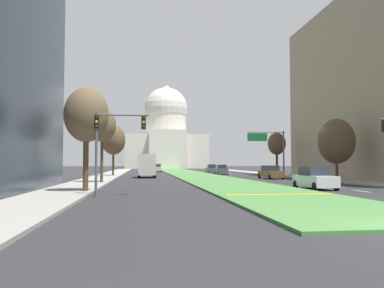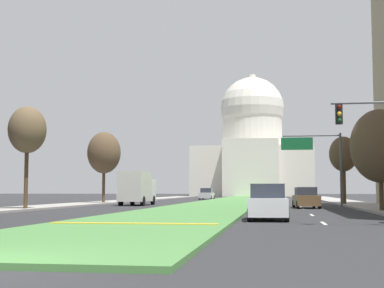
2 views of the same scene
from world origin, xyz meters
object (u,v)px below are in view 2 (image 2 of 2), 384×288
(capitol_building, at_px, (252,147))
(box_truck_delivery, at_px, (137,188))
(overhead_guide_sign, at_px, (318,154))
(sedan_distant, at_px, (272,196))
(street_tree_left_far, at_px, (104,153))
(sedan_lead_stopped, at_px, (267,203))
(street_tree_right_far, at_px, (343,155))
(sedan_far_horizon, at_px, (272,195))
(street_tree_right_mid, at_px, (380,146))
(sedan_midblock, at_px, (306,198))
(sedan_very_far, at_px, (207,194))
(street_tree_left_mid, at_px, (27,130))

(capitol_building, xyz_separation_m, box_truck_delivery, (-7.68, -84.63, -10.25))
(overhead_guide_sign, height_order, sedan_distant, overhead_guide_sign)
(capitol_building, distance_m, box_truck_delivery, 85.60)
(street_tree_left_far, bearing_deg, sedan_lead_stopped, -59.22)
(street_tree_right_far, relative_size, sedan_far_horizon, 1.56)
(street_tree_right_mid, distance_m, sedan_midblock, 10.31)
(street_tree_right_far, xyz_separation_m, box_truck_delivery, (-19.78, -3.08, -3.23))
(capitol_building, bearing_deg, sedan_far_horizon, -85.44)
(sedan_lead_stopped, distance_m, sedan_very_far, 59.56)
(sedan_lead_stopped, distance_m, sedan_midblock, 18.95)
(sedan_lead_stopped, height_order, box_truck_delivery, box_truck_delivery)
(street_tree_left_far, height_order, sedan_very_far, street_tree_left_far)
(overhead_guide_sign, height_order, sedan_far_horizon, overhead_guide_sign)
(street_tree_left_far, xyz_separation_m, sedan_very_far, (7.56, 28.81, -4.62))
(sedan_midblock, distance_m, sedan_far_horizon, 26.66)
(sedan_lead_stopped, xyz_separation_m, sedan_far_horizon, (-0.04, 45.24, -0.02))
(street_tree_right_mid, bearing_deg, street_tree_left_far, 141.71)
(sedan_distant, height_order, box_truck_delivery, box_truck_delivery)
(street_tree_right_far, xyz_separation_m, sedan_far_horizon, (-6.98, 17.44, -4.10))
(sedan_lead_stopped, distance_m, sedan_distant, 36.14)
(street_tree_right_far, bearing_deg, box_truck_delivery, -171.14)
(street_tree_right_far, relative_size, sedan_lead_stopped, 1.55)
(capitol_building, relative_size, street_tree_left_mid, 3.97)
(street_tree_left_mid, distance_m, sedan_distant, 31.56)
(sedan_distant, bearing_deg, street_tree_left_mid, -123.97)
(street_tree_right_far, xyz_separation_m, sedan_lead_stopped, (-6.95, -27.79, -4.07))
(sedan_distant, relative_size, sedan_very_far, 0.99)
(street_tree_left_mid, relative_size, sedan_midblock, 1.64)
(street_tree_right_mid, distance_m, sedan_very_far, 51.73)
(street_tree_left_mid, distance_m, sedan_far_horizon, 39.35)
(street_tree_right_mid, relative_size, sedan_midblock, 1.48)
(street_tree_right_far, relative_size, sedan_distant, 1.47)
(sedan_lead_stopped, bearing_deg, sedan_midblock, 81.37)
(street_tree_right_mid, relative_size, street_tree_left_far, 0.88)
(street_tree_right_mid, xyz_separation_m, sedan_very_far, (-17.46, 48.56, -3.54))
(street_tree_left_far, relative_size, sedan_far_horizon, 1.80)
(street_tree_left_far, height_order, sedan_lead_stopped, street_tree_left_far)
(street_tree_left_far, height_order, box_truck_delivery, street_tree_left_far)
(street_tree_right_mid, bearing_deg, sedan_far_horizon, 101.69)
(street_tree_right_far, height_order, sedan_far_horizon, street_tree_right_far)
(overhead_guide_sign, bearing_deg, sedan_distant, 107.35)
(capitol_building, xyz_separation_m, sedan_lead_stopped, (5.15, -109.35, -11.10))
(street_tree_right_mid, xyz_separation_m, sedan_distant, (-7.24, 26.02, -3.56))
(sedan_midblock, bearing_deg, sedan_far_horizon, 96.21)
(sedan_distant, xyz_separation_m, sedan_very_far, (-10.21, 22.54, 0.02))
(street_tree_left_far, height_order, sedan_distant, street_tree_left_far)
(capitol_building, height_order, sedan_midblock, capitol_building)
(street_tree_left_mid, height_order, street_tree_left_far, street_tree_left_far)
(overhead_guide_sign, height_order, sedan_very_far, overhead_guide_sign)
(overhead_guide_sign, xyz_separation_m, sedan_midblock, (-1.34, -3.96, -3.83))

